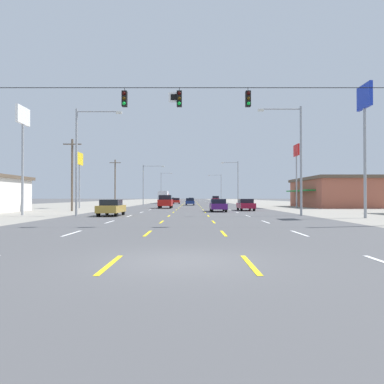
{
  "coord_description": "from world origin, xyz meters",
  "views": [
    {
      "loc": [
        0.3,
        -9.33,
        1.68
      ],
      "look_at": [
        0.36,
        52.38,
        2.57
      ],
      "focal_mm": 33.08,
      "sensor_mm": 36.0,
      "label": 1
    }
  ],
  "objects_px": {
    "sedan_far_left_nearest": "(111,207)",
    "streetlight_right_row_1": "(236,180)",
    "box_truck_far_left_farthest": "(163,196)",
    "pole_sign_right_row_0": "(364,116)",
    "suv_far_right_distant_a": "(215,199)",
    "suv_inner_left_midfar": "(165,201)",
    "sedan_center_turn_far": "(190,202)",
    "sedan_far_right_mid": "(245,204)",
    "pole_sign_left_row_1": "(79,164)",
    "streetlight_left_row_0": "(81,154)",
    "streetlight_right_row_2": "(219,186)",
    "sedan_inner_left_farther": "(176,201)",
    "pole_sign_left_row_0": "(22,132)",
    "sedan_inner_right_near": "(218,205)",
    "streetlight_left_row_1": "(145,181)",
    "sedan_far_left_distant_c": "(172,200)",
    "pole_sign_right_row_1": "(296,159)",
    "sedan_center_turn_distant_b": "(191,200)",
    "streetlight_left_row_2": "(162,185)",
    "streetlight_right_row_0": "(296,153)"
  },
  "relations": [
    {
      "from": "sedan_center_turn_far",
      "to": "pole_sign_left_row_1",
      "type": "bearing_deg",
      "value": -131.6
    },
    {
      "from": "sedan_center_turn_far",
      "to": "sedan_far_right_mid",
      "type": "bearing_deg",
      "value": -76.05
    },
    {
      "from": "sedan_far_left_nearest",
      "to": "pole_sign_left_row_1",
      "type": "relative_size",
      "value": 0.53
    },
    {
      "from": "suv_inner_left_midfar",
      "to": "streetlight_left_row_0",
      "type": "xyz_separation_m",
      "value": [
        -6.03,
        -21.37,
        4.59
      ]
    },
    {
      "from": "streetlight_left_row_0",
      "to": "streetlight_right_row_2",
      "type": "height_order",
      "value": "streetlight_left_row_0"
    },
    {
      "from": "sedan_far_left_distant_c",
      "to": "streetlight_right_row_1",
      "type": "bearing_deg",
      "value": -73.42
    },
    {
      "from": "sedan_inner_right_near",
      "to": "sedan_inner_left_farther",
      "type": "xyz_separation_m",
      "value": [
        -6.94,
        46.87,
        0.0
      ]
    },
    {
      "from": "pole_sign_right_row_0",
      "to": "streetlight_right_row_1",
      "type": "bearing_deg",
      "value": 95.27
    },
    {
      "from": "sedan_far_left_distant_c",
      "to": "streetlight_left_row_2",
      "type": "xyz_separation_m",
      "value": [
        -2.65,
        -13.19,
        4.99
      ]
    },
    {
      "from": "sedan_far_left_nearest",
      "to": "streetlight_right_row_1",
      "type": "height_order",
      "value": "streetlight_right_row_1"
    },
    {
      "from": "streetlight_left_row_2",
      "to": "sedan_inner_left_farther",
      "type": "bearing_deg",
      "value": -78.96
    },
    {
      "from": "suv_far_right_distant_a",
      "to": "pole_sign_left_row_1",
      "type": "distance_m",
      "value": 53.99
    },
    {
      "from": "streetlight_left_row_0",
      "to": "sedan_far_right_mid",
      "type": "bearing_deg",
      "value": 35.94
    },
    {
      "from": "sedan_inner_left_farther",
      "to": "suv_inner_left_midfar",
      "type": "bearing_deg",
      "value": -90.11
    },
    {
      "from": "sedan_far_left_nearest",
      "to": "sedan_inner_right_near",
      "type": "distance_m",
      "value": 13.65
    },
    {
      "from": "sedan_inner_left_farther",
      "to": "streetlight_left_row_1",
      "type": "xyz_separation_m",
      "value": [
        -5.98,
        -12.11,
        4.33
      ]
    },
    {
      "from": "sedan_far_left_nearest",
      "to": "sedan_center_turn_far",
      "type": "relative_size",
      "value": 1.0
    },
    {
      "from": "box_truck_far_left_farthest",
      "to": "streetlight_left_row_1",
      "type": "distance_m",
      "value": 17.79
    },
    {
      "from": "suv_far_right_distant_a",
      "to": "suv_inner_left_midfar",
      "type": "bearing_deg",
      "value": -102.47
    },
    {
      "from": "sedan_inner_right_near",
      "to": "suv_far_right_distant_a",
      "type": "xyz_separation_m",
      "value": [
        3.73,
        61.03,
        0.27
      ]
    },
    {
      "from": "sedan_inner_right_near",
      "to": "sedan_far_right_mid",
      "type": "distance_m",
      "value": 4.88
    },
    {
      "from": "box_truck_far_left_farthest",
      "to": "streetlight_left_row_1",
      "type": "relative_size",
      "value": 0.84
    },
    {
      "from": "pole_sign_right_row_1",
      "to": "streetlight_left_row_2",
      "type": "xyz_separation_m",
      "value": [
        -26.03,
        65.42,
        -1.74
      ]
    },
    {
      "from": "pole_sign_left_row_1",
      "to": "sedan_center_turn_far",
      "type": "bearing_deg",
      "value": 48.4
    },
    {
      "from": "streetlight_left_row_1",
      "to": "streetlight_left_row_2",
      "type": "distance_m",
      "value": 43.68
    },
    {
      "from": "sedan_far_left_nearest",
      "to": "pole_sign_right_row_0",
      "type": "bearing_deg",
      "value": -9.47
    },
    {
      "from": "pole_sign_left_row_0",
      "to": "pole_sign_right_row_1",
      "type": "relative_size",
      "value": 1.04
    },
    {
      "from": "sedan_center_turn_far",
      "to": "streetlight_left_row_2",
      "type": "height_order",
      "value": "streetlight_left_row_2"
    },
    {
      "from": "suv_far_right_distant_a",
      "to": "pole_sign_right_row_0",
      "type": "height_order",
      "value": "pole_sign_right_row_0"
    },
    {
      "from": "pole_sign_right_row_1",
      "to": "streetlight_left_row_0",
      "type": "bearing_deg",
      "value": -139.81
    },
    {
      "from": "sedan_center_turn_far",
      "to": "streetlight_left_row_0",
      "type": "distance_m",
      "value": 42.08
    },
    {
      "from": "sedan_inner_left_farther",
      "to": "box_truck_far_left_farthest",
      "type": "distance_m",
      "value": 6.42
    },
    {
      "from": "box_truck_far_left_farthest",
      "to": "pole_sign_right_row_0",
      "type": "bearing_deg",
      "value": -71.71
    },
    {
      "from": "sedan_far_left_distant_c",
      "to": "pole_sign_right_row_1",
      "type": "height_order",
      "value": "pole_sign_right_row_1"
    },
    {
      "from": "suv_far_right_distant_a",
      "to": "streetlight_left_row_0",
      "type": "height_order",
      "value": "streetlight_left_row_0"
    },
    {
      "from": "sedan_inner_left_farther",
      "to": "sedan_center_turn_distant_b",
      "type": "bearing_deg",
      "value": 84.21
    },
    {
      "from": "pole_sign_left_row_0",
      "to": "pole_sign_left_row_1",
      "type": "xyz_separation_m",
      "value": [
        -1.31,
        20.77,
        -1.13
      ]
    },
    {
      "from": "box_truck_far_left_farthest",
      "to": "pole_sign_right_row_0",
      "type": "distance_m",
      "value": 68.35
    },
    {
      "from": "pole_sign_right_row_1",
      "to": "streetlight_right_row_0",
      "type": "height_order",
      "value": "streetlight_right_row_0"
    },
    {
      "from": "streetlight_right_row_1",
      "to": "pole_sign_left_row_1",
      "type": "bearing_deg",
      "value": -140.63
    },
    {
      "from": "sedan_inner_left_farther",
      "to": "pole_sign_left_row_0",
      "type": "bearing_deg",
      "value": -102.26
    },
    {
      "from": "streetlight_left_row_2",
      "to": "sedan_far_left_distant_c",
      "type": "bearing_deg",
      "value": 78.65
    },
    {
      "from": "sedan_center_turn_far",
      "to": "sedan_center_turn_distant_b",
      "type": "distance_m",
      "value": 50.69
    },
    {
      "from": "sedan_inner_left_farther",
      "to": "sedan_far_left_distant_c",
      "type": "relative_size",
      "value": 1.0
    },
    {
      "from": "streetlight_left_row_1",
      "to": "streetlight_right_row_2",
      "type": "relative_size",
      "value": 0.92
    },
    {
      "from": "streetlight_left_row_2",
      "to": "suv_inner_left_midfar",
      "type": "bearing_deg",
      "value": -84.72
    },
    {
      "from": "box_truck_far_left_farthest",
      "to": "sedan_far_left_nearest",
      "type": "bearing_deg",
      "value": -89.76
    },
    {
      "from": "box_truck_far_left_farthest",
      "to": "sedan_center_turn_distant_b",
      "type": "distance_m",
      "value": 31.23
    },
    {
      "from": "suv_inner_left_midfar",
      "to": "sedan_far_left_distant_c",
      "type": "xyz_separation_m",
      "value": [
        -3.45,
        79.16,
        -0.27
      ]
    },
    {
      "from": "sedan_far_right_mid",
      "to": "sedan_inner_left_farther",
      "type": "relative_size",
      "value": 1.0
    }
  ]
}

